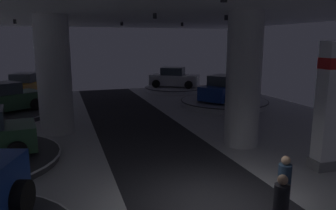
{
  "coord_description": "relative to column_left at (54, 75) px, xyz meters",
  "views": [
    {
      "loc": [
        -3.61,
        -6.85,
        4.31
      ],
      "look_at": [
        1.02,
        6.9,
        1.4
      ],
      "focal_mm": 34.09,
      "sensor_mm": 36.0,
      "label": 1
    }
  ],
  "objects": [
    {
      "name": "display_platform_deep_left",
      "position": [
        -2.37,
        10.45,
        -2.62
      ],
      "size": [
        4.77,
        4.77,
        0.22
      ],
      "color": "#B7B7BC",
      "rests_on": "ground"
    },
    {
      "name": "visitor_walking_near",
      "position": [
        4.54,
        -10.66,
        -1.84
      ],
      "size": [
        0.32,
        0.32,
        1.59
      ],
      "color": "black",
      "rests_on": "ground"
    },
    {
      "name": "display_car_far_right",
      "position": [
        10.76,
        3.3,
        -1.62
      ],
      "size": [
        4.47,
        3.89,
        1.71
      ],
      "color": "navy",
      "rests_on": "display_platform_far_right"
    },
    {
      "name": "brand_sign_pylon",
      "position": [
        8.86,
        -7.69,
        -0.52
      ],
      "size": [
        1.31,
        0.73,
        4.32
      ],
      "color": "slate",
      "rests_on": "ground"
    },
    {
      "name": "display_car_deep_right",
      "position": [
        9.75,
        10.58,
        -1.63
      ],
      "size": [
        4.51,
        3.76,
        1.71
      ],
      "color": "silver",
      "rests_on": "display_platform_deep_right"
    },
    {
      "name": "display_platform_far_left",
      "position": [
        -2.93,
        4.37,
        -2.59
      ],
      "size": [
        5.26,
        5.26,
        0.29
      ],
      "color": "#333338",
      "rests_on": "ground"
    },
    {
      "name": "display_car_deep_left",
      "position": [
        -2.36,
        10.48,
        -1.76
      ],
      "size": [
        3.21,
        4.55,
        1.71
      ],
      "color": "#B77519",
      "rests_on": "display_platform_deep_left"
    },
    {
      "name": "display_platform_deep_right",
      "position": [
        9.78,
        10.56,
        -2.56
      ],
      "size": [
        5.21,
        5.21,
        0.35
      ],
      "color": "silver",
      "rests_on": "ground"
    },
    {
      "name": "display_platform_far_right",
      "position": [
        10.78,
        3.32,
        -2.55
      ],
      "size": [
        5.92,
        5.92,
        0.36
      ],
      "color": "#B7B7BC",
      "rests_on": "ground"
    },
    {
      "name": "column_left",
      "position": [
        0.0,
        0.0,
        0.0
      ],
      "size": [
        1.56,
        1.56,
        5.5
      ],
      "color": "#ADADB2",
      "rests_on": "ground"
    },
    {
      "name": "visitor_walking_far",
      "position": [
        5.34,
        -9.76,
        -1.84
      ],
      "size": [
        0.32,
        0.32,
        1.59
      ],
      "color": "black",
      "rests_on": "ground"
    },
    {
      "name": "ground",
      "position": [
        3.92,
        -8.92,
        -2.77
      ],
      "size": [
        24.0,
        44.0,
        0.06
      ],
      "color": "#B2B2B7"
    },
    {
      "name": "column_right",
      "position": [
        7.38,
        -4.43,
        0.0
      ],
      "size": [
        1.42,
        1.42,
        5.5
      ],
      "color": "#ADADB2",
      "rests_on": "ground"
    },
    {
      "name": "display_car_far_left",
      "position": [
        -2.96,
        4.36,
        -1.7
      ],
      "size": [
        4.48,
        3.86,
        1.71
      ],
      "color": "#2D5638",
      "rests_on": "display_platform_far_left"
    }
  ]
}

